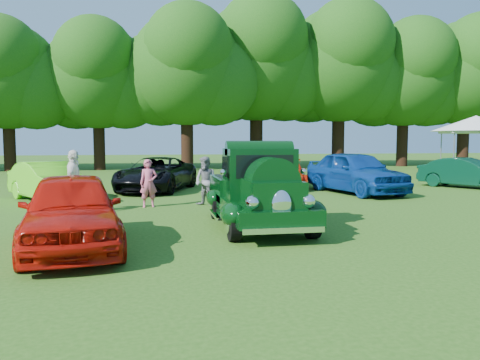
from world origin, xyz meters
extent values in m
plane|color=#265213|center=(0.00, 0.00, 0.00)|extent=(120.00, 120.00, 0.00)
cylinder|color=black|center=(-0.49, -0.68, 0.38)|extent=(0.22, 0.75, 0.75)
cylinder|color=black|center=(1.20, -0.68, 0.38)|extent=(0.22, 0.75, 0.75)
cylinder|color=black|center=(-0.49, 2.22, 0.38)|extent=(0.22, 0.75, 0.75)
cylinder|color=black|center=(1.20, 2.22, 0.38)|extent=(0.22, 0.75, 0.75)
cube|color=black|center=(0.36, 0.84, 0.53)|extent=(1.75, 4.58, 0.35)
cube|color=black|center=(0.36, -0.53, 0.94)|extent=(1.12, 1.47, 0.63)
cube|color=black|center=(0.36, 0.71, 1.28)|extent=(1.59, 1.17, 1.22)
cube|color=black|center=(0.36, 0.15, 1.49)|extent=(1.32, 0.06, 0.53)
cube|color=black|center=(0.36, 2.24, 0.81)|extent=(1.75, 2.08, 0.59)
cube|color=black|center=(0.36, 2.24, 1.10)|extent=(1.51, 1.83, 0.05)
ellipsoid|color=black|center=(-0.52, -0.68, 0.57)|extent=(0.50, 0.87, 0.50)
ellipsoid|color=black|center=(1.23, -0.68, 0.57)|extent=(0.50, 0.87, 0.50)
ellipsoid|color=black|center=(-0.55, 2.22, 0.56)|extent=(0.39, 0.73, 0.43)
ellipsoid|color=black|center=(1.26, 2.22, 0.56)|extent=(0.39, 0.73, 0.43)
ellipsoid|color=white|center=(0.36, -1.29, 0.81)|extent=(0.41, 0.13, 0.61)
sphere|color=white|center=(-0.21, -1.22, 0.87)|extent=(0.28, 0.28, 0.28)
sphere|color=white|center=(0.93, -1.22, 0.87)|extent=(0.28, 0.28, 0.28)
cube|color=white|center=(0.36, -1.44, 0.35)|extent=(1.65, 0.11, 0.11)
cube|color=white|center=(0.36, 3.29, 0.41)|extent=(1.65, 0.11, 0.11)
imported|color=#B11107|center=(-3.66, -0.78, 0.74)|extent=(2.39, 4.58, 1.49)
imported|color=#53C81A|center=(-5.70, 6.93, 0.68)|extent=(3.46, 4.21, 1.35)
imported|color=black|center=(-2.00, 9.54, 0.70)|extent=(3.86, 5.49, 1.39)
imported|color=red|center=(3.58, 9.69, 0.62)|extent=(2.78, 4.58, 1.24)
imported|color=navy|center=(5.75, 7.23, 0.84)|extent=(2.96, 5.24, 1.68)
imported|color=black|center=(11.47, 8.31, 0.66)|extent=(3.30, 4.14, 1.32)
imported|color=#C6516E|center=(-2.27, 4.72, 0.75)|extent=(0.59, 0.42, 1.50)
imported|color=slate|center=(-0.49, 4.64, 0.79)|extent=(0.96, 0.97, 1.58)
imported|color=white|center=(-4.37, 3.88, 0.91)|extent=(0.47, 1.08, 1.82)
cube|color=silver|center=(14.87, 12.36, 2.53)|extent=(4.01, 4.01, 0.12)
cone|color=silver|center=(14.87, 12.36, 3.00)|extent=(5.87, 5.87, 0.83)
cylinder|color=slate|center=(13.07, 11.55, 1.24)|extent=(0.06, 0.06, 2.48)
cylinder|color=slate|center=(14.07, 14.16, 1.24)|extent=(0.06, 0.06, 2.48)
cylinder|color=black|center=(-11.71, 23.94, 1.94)|extent=(0.78, 0.78, 3.89)
sphere|color=#0F440E|center=(-11.71, 23.94, 6.38)|extent=(7.11, 7.11, 7.11)
cylinder|color=black|center=(-5.89, 24.27, 1.99)|extent=(0.80, 0.80, 3.98)
sphere|color=#0F440E|center=(-5.89, 24.27, 6.53)|extent=(7.28, 7.28, 7.28)
cylinder|color=black|center=(0.20, 22.82, 2.14)|extent=(0.86, 0.86, 4.28)
sphere|color=#0F440E|center=(0.20, 22.82, 7.01)|extent=(7.82, 7.82, 7.82)
cylinder|color=black|center=(5.69, 25.29, 2.45)|extent=(0.98, 0.98, 4.90)
sphere|color=#0F440E|center=(5.69, 25.29, 8.03)|extent=(8.96, 8.96, 8.96)
cylinder|color=black|center=(12.25, 24.98, 2.42)|extent=(0.97, 0.97, 4.85)
sphere|color=#0F440E|center=(12.25, 24.98, 7.95)|extent=(8.86, 8.86, 8.86)
cylinder|color=black|center=(17.74, 24.92, 2.22)|extent=(0.89, 0.89, 4.43)
sphere|color=#0F440E|center=(17.74, 24.92, 7.27)|extent=(8.11, 8.11, 8.11)
cylinder|color=black|center=(22.87, 24.42, 2.29)|extent=(0.92, 0.92, 4.58)
sphere|color=#0F440E|center=(22.87, 24.42, 7.52)|extent=(8.38, 8.38, 8.38)
camera|label=1|loc=(-2.09, -10.09, 2.08)|focal=35.00mm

